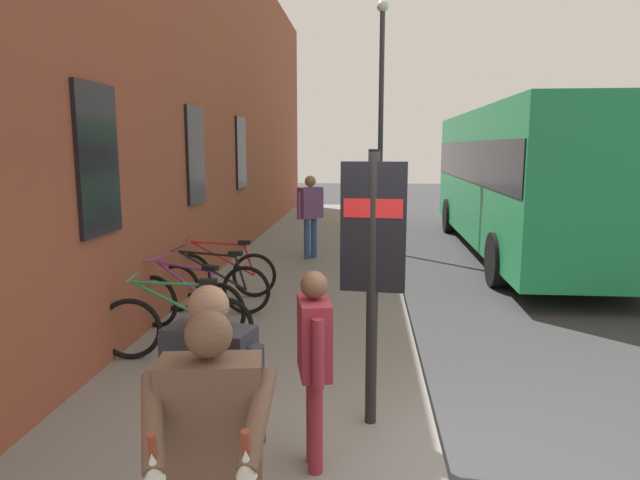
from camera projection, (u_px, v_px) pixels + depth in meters
name	position (u px, v px, depth m)	size (l,w,h in m)	color
ground	(458.00, 293.00, 10.00)	(60.00, 60.00, 0.00)	#38383A
sidewalk_pavement	(313.00, 264.00, 12.17)	(24.00, 3.50, 0.12)	gray
station_facade	(225.00, 101.00, 12.74)	(22.00, 0.65, 7.12)	brown
bicycle_nearest_sign	(177.00, 325.00, 6.53)	(0.48, 1.76, 0.97)	black
bicycle_beside_lamp	(188.00, 304.00, 7.44)	(0.70, 1.69, 0.97)	black
bicycle_far_end	(212.00, 287.00, 8.31)	(0.48, 1.77, 0.97)	black
bicycle_under_window	(222.00, 273.00, 9.20)	(0.48, 1.77, 0.97)	black
transit_info_sign	(373.00, 245.00, 4.80)	(0.15, 0.56, 2.40)	black
city_bus	(521.00, 173.00, 13.32)	(10.53, 2.75, 3.35)	#1E8C4C
pedestrian_by_facade	(310.00, 208.00, 12.29)	(0.53, 0.56, 1.80)	#334C8C
pedestrian_near_bus	(314.00, 350.00, 4.20)	(0.58, 0.30, 1.53)	maroon
pedestrian_crossing_street	(212.00, 400.00, 3.16)	(0.34, 0.63, 1.68)	maroon
tourist_with_hotdogs	(211.00, 442.00, 2.70)	(0.62, 0.64, 1.67)	#4C724C
street_lamp	(381.00, 106.00, 13.44)	(0.28, 0.28, 5.76)	#333338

